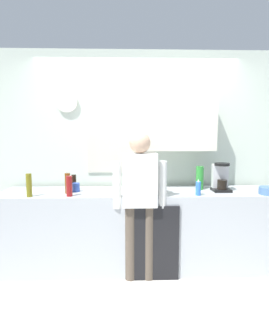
% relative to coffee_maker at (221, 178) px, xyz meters
% --- Properties ---
extents(ground_plane, '(8.00, 8.00, 0.00)m').
position_rel_coffee_maker_xyz_m(ground_plane, '(-0.96, -0.30, -1.06)').
color(ground_plane, silver).
extents(kitchen_counter, '(3.15, 0.64, 0.92)m').
position_rel_coffee_maker_xyz_m(kitchen_counter, '(-0.96, 0.00, -0.60)').
color(kitchen_counter, '#B2B7BC').
rests_on(kitchen_counter, ground_plane).
extents(dishwasher_panel, '(0.56, 0.02, 0.82)m').
position_rel_coffee_maker_xyz_m(dishwasher_panel, '(-0.82, -0.33, -0.65)').
color(dishwasher_panel, black).
rests_on(dishwasher_panel, ground_plane).
extents(back_wall_assembly, '(4.75, 0.42, 2.60)m').
position_rel_coffee_maker_xyz_m(back_wall_assembly, '(-0.90, 0.40, 0.29)').
color(back_wall_assembly, silver).
rests_on(back_wall_assembly, ground_plane).
extents(coffee_maker, '(0.20, 0.20, 0.33)m').
position_rel_coffee_maker_xyz_m(coffee_maker, '(0.00, 0.00, 0.00)').
color(coffee_maker, black).
rests_on(coffee_maker, kitchen_counter).
extents(bottle_dark_sauce, '(0.06, 0.06, 0.18)m').
position_rel_coffee_maker_xyz_m(bottle_dark_sauce, '(-1.73, 0.12, -0.06)').
color(bottle_dark_sauce, black).
rests_on(bottle_dark_sauce, kitchen_counter).
extents(bottle_red_vinegar, '(0.06, 0.06, 0.22)m').
position_rel_coffee_maker_xyz_m(bottle_red_vinegar, '(-1.71, -0.23, -0.04)').
color(bottle_red_vinegar, maroon).
rests_on(bottle_red_vinegar, kitchen_counter).
extents(bottle_amber_beer, '(0.06, 0.06, 0.23)m').
position_rel_coffee_maker_xyz_m(bottle_amber_beer, '(-1.76, -0.08, -0.03)').
color(bottle_amber_beer, brown).
rests_on(bottle_amber_beer, kitchen_counter).
extents(bottle_clear_soda, '(0.09, 0.09, 0.28)m').
position_rel_coffee_maker_xyz_m(bottle_clear_soda, '(-0.22, 0.09, -0.01)').
color(bottle_clear_soda, '#2D8C33').
rests_on(bottle_clear_soda, kitchen_counter).
extents(bottle_olive_oil, '(0.06, 0.06, 0.25)m').
position_rel_coffee_maker_xyz_m(bottle_olive_oil, '(-2.14, -0.24, -0.02)').
color(bottle_olive_oil, olive).
rests_on(bottle_olive_oil, kitchen_counter).
extents(cup_blue_mug, '(0.08, 0.08, 0.10)m').
position_rel_coffee_maker_xyz_m(cup_blue_mug, '(-1.68, 0.01, -0.10)').
color(cup_blue_mug, '#3351B2').
rests_on(cup_blue_mug, kitchen_counter).
extents(mixing_bowl, '(0.22, 0.22, 0.08)m').
position_rel_coffee_maker_xyz_m(mixing_bowl, '(0.48, -0.21, -0.11)').
color(mixing_bowl, '#4C72A5').
rests_on(mixing_bowl, kitchen_counter).
extents(dish_soap, '(0.06, 0.06, 0.18)m').
position_rel_coffee_maker_xyz_m(dish_soap, '(-0.32, -0.23, -0.07)').
color(dish_soap, blue).
rests_on(dish_soap, kitchen_counter).
extents(person_at_sink, '(0.57, 0.22, 1.60)m').
position_rel_coffee_maker_xyz_m(person_at_sink, '(-0.96, -0.30, -0.11)').
color(person_at_sink, brown).
rests_on(person_at_sink, ground_plane).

